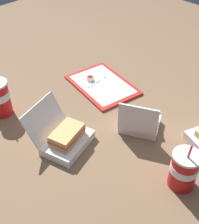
# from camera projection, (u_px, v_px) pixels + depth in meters

# --- Properties ---
(ground_plane) EXTENTS (3.20, 3.20, 0.00)m
(ground_plane) POSITION_uv_depth(u_px,v_px,m) (103.00, 122.00, 1.46)
(ground_plane) COLOR brown
(food_tray) EXTENTS (0.41, 0.33, 0.01)m
(food_tray) POSITION_uv_depth(u_px,v_px,m) (102.00, 85.00, 1.68)
(food_tray) COLOR red
(food_tray) RESTS_ON ground_plane
(ketchup_cup) EXTENTS (0.04, 0.04, 0.02)m
(ketchup_cup) POSITION_uv_depth(u_px,v_px,m) (90.00, 79.00, 1.69)
(ketchup_cup) COLOR white
(ketchup_cup) RESTS_ON food_tray
(napkin_stack) EXTENTS (0.10, 0.10, 0.00)m
(napkin_stack) POSITION_uv_depth(u_px,v_px,m) (88.00, 80.00, 1.69)
(napkin_stack) COLOR white
(napkin_stack) RESTS_ON food_tray
(plastic_fork) EXTENTS (0.11, 0.05, 0.00)m
(plastic_fork) POSITION_uv_depth(u_px,v_px,m) (100.00, 73.00, 1.75)
(plastic_fork) COLOR white
(plastic_fork) RESTS_ON food_tray
(clamshell_hotdog_right) EXTENTS (0.22, 0.21, 0.18)m
(clamshell_hotdog_right) POSITION_uv_depth(u_px,v_px,m) (140.00, 122.00, 1.39)
(clamshell_hotdog_right) COLOR white
(clamshell_hotdog_right) RESTS_ON ground_plane
(clamshell_sandwich_front) EXTENTS (0.28, 0.26, 0.17)m
(clamshell_sandwich_front) POSITION_uv_depth(u_px,v_px,m) (66.00, 138.00, 1.31)
(clamshell_sandwich_front) COLOR white
(clamshell_sandwich_front) RESTS_ON ground_plane
(soda_cup_corner) EXTENTS (0.11, 0.11, 0.22)m
(soda_cup_corner) POSITION_uv_depth(u_px,v_px,m) (184.00, 169.00, 1.13)
(soda_cup_corner) COLOR red
(soda_cup_corner) RESTS_ON ground_plane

